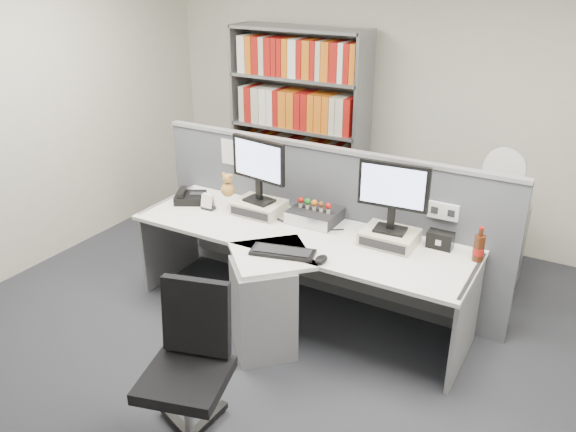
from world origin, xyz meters
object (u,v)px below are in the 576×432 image
Objects in this scene: monitor_right at (393,191)px; office_chair at (190,364)px; desk_fan at (504,172)px; desktop_pc at (315,215)px; speaker at (440,240)px; keyboard at (283,252)px; mouse at (321,259)px; cola_bottle at (479,248)px; desk_calendar at (208,203)px; monitor_left at (258,165)px; shelving_unit at (299,131)px; desk at (284,276)px; filing_cabinet at (491,250)px; desk_phone at (190,197)px.

office_chair is (-0.57, -1.58, -0.61)m from monitor_right.
desktop_pc is at bearing -142.05° from desk_fan.
speaker is at bearing 19.40° from monitor_right.
desk_fan is 0.57× the size of office_chair.
keyboard is 0.49× the size of office_chair.
mouse is 1.06m from cola_bottle.
desk_calendar is (-1.21, 0.36, 0.03)m from mouse.
cola_bottle is at bearing -86.60° from desk_fan.
monitor_left reaches higher than keyboard.
mouse is at bearing -57.43° from shelving_unit.
desk_fan reaches higher than cola_bottle.
desk is 1.15m from speaker.
desktop_pc reaches higher than filing_cabinet.
cola_bottle is 1.07m from filing_cabinet.
keyboard is 1.09m from office_chair.
desk is 3.71× the size of filing_cabinet.
desk_phone reaches higher than desktop_pc.
desk_calendar is at bearing -174.76° from monitor_right.
keyboard is at bearing -20.36° from desk_phone.
shelving_unit reaches higher than filing_cabinet.
monitor_left is 1.10m from monitor_right.
desk_fan is (1.19, 0.93, 0.27)m from desktop_pc.
mouse is at bearing -120.96° from monitor_right.
desk_calendar is 0.06× the size of shelving_unit.
desk_calendar reaches higher than keyboard.
office_chair is (1.17, -1.49, -0.25)m from desk_phone.
desk is at bearing -15.15° from desk_phone.
speaker is (2.07, 0.21, 0.02)m from desk_phone.
speaker is at bearing 27.05° from desk.
cola_bottle is at bearing -12.55° from speaker.
monitor_right is at bearing 2.94° from desk_phone.
keyboard is at bearing -44.98° from monitor_left.
monitor_left reaches higher than speaker.
mouse reaches higher than keyboard.
desk_fan is (1.20, 1.40, 0.59)m from desk.
monitor_right is at bearing -160.60° from speaker.
desktop_pc is 1.68m from office_chair.
filing_cabinet is (0.22, 0.90, -0.43)m from speaker.
shelving_unit reaches higher than desk.
monitor_right is at bearing 70.24° from office_chair.
monitor_left is at bearing -148.40° from filing_cabinet.
monitor_right is 4.17× the size of mouse.
office_chair reaches higher than mouse.
monitor_left is at bearing -169.57° from desktop_pc.
desk_phone is 2.08m from speaker.
monitor_left is 0.54× the size of office_chair.
shelving_unit is (-1.25, 1.96, 0.23)m from mouse.
desk is at bearing -16.01° from desk_calendar.
desk_calendar reaches higher than filing_cabinet.
cola_bottle is 2.04m from office_chair.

